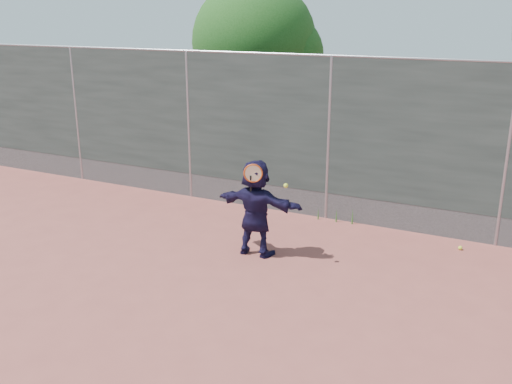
% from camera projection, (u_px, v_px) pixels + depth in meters
% --- Properties ---
extents(ground, '(80.00, 80.00, 0.00)m').
position_uv_depth(ground, '(240.00, 296.00, 7.82)').
color(ground, '#9E4C42').
rests_on(ground, ground).
extents(player, '(1.46, 0.49, 1.56)m').
position_uv_depth(player, '(256.00, 208.00, 8.97)').
color(player, '#171234').
rests_on(player, ground).
extents(ball_ground, '(0.07, 0.07, 0.07)m').
position_uv_depth(ball_ground, '(460.00, 248.00, 9.34)').
color(ball_ground, '#D5E633').
rests_on(ball_ground, ground).
extents(fence, '(20.00, 0.06, 3.03)m').
position_uv_depth(fence, '(329.00, 136.00, 10.33)').
color(fence, '#38423D').
rests_on(fence, ground).
extents(swing_action, '(0.70, 0.16, 0.51)m').
position_uv_depth(swing_action, '(256.00, 176.00, 8.59)').
color(swing_action, '#BE4411').
rests_on(swing_action, ground).
extents(tree_left, '(3.15, 3.00, 4.53)m').
position_uv_depth(tree_left, '(261.00, 46.00, 13.73)').
color(tree_left, '#382314').
rests_on(tree_left, ground).
extents(weed_clump, '(0.68, 0.07, 0.30)m').
position_uv_depth(weed_clump, '(339.00, 215.00, 10.55)').
color(weed_clump, '#387226').
rests_on(weed_clump, ground).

